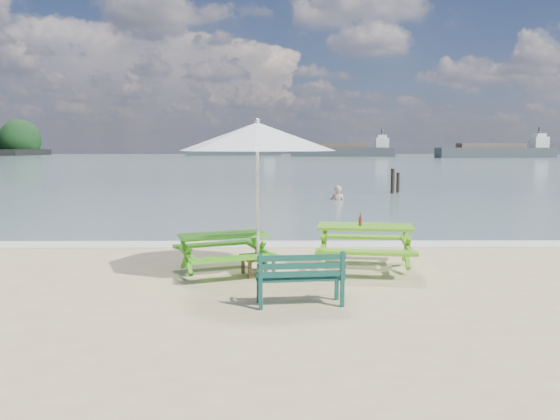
{
  "coord_description": "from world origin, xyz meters",
  "views": [
    {
      "loc": [
        -0.19,
        -8.03,
        2.28
      ],
      "look_at": [
        -0.1,
        3.0,
        1.0
      ],
      "focal_mm": 35.0,
      "sensor_mm": 36.0,
      "label": 1
    }
  ],
  "objects_px": {
    "picnic_table_left": "(223,255)",
    "picnic_table_right": "(365,248)",
    "patio_umbrella": "(257,137)",
    "beer_bottle": "(360,221)",
    "park_bench": "(300,288)",
    "side_table": "(258,265)",
    "swimmer": "(338,206)"
  },
  "relations": [
    {
      "from": "side_table",
      "to": "swimmer",
      "type": "bearing_deg",
      "value": 77.77
    },
    {
      "from": "park_bench",
      "to": "side_table",
      "type": "height_order",
      "value": "park_bench"
    },
    {
      "from": "picnic_table_left",
      "to": "patio_umbrella",
      "type": "bearing_deg",
      "value": -10.38
    },
    {
      "from": "beer_bottle",
      "to": "park_bench",
      "type": "bearing_deg",
      "value": -118.41
    },
    {
      "from": "side_table",
      "to": "patio_umbrella",
      "type": "distance_m",
      "value": 2.27
    },
    {
      "from": "picnic_table_left",
      "to": "beer_bottle",
      "type": "height_order",
      "value": "beer_bottle"
    },
    {
      "from": "picnic_table_left",
      "to": "swimmer",
      "type": "distance_m",
      "value": 14.24
    },
    {
      "from": "patio_umbrella",
      "to": "picnic_table_right",
      "type": "bearing_deg",
      "value": 12.84
    },
    {
      "from": "park_bench",
      "to": "side_table",
      "type": "xyz_separation_m",
      "value": [
        -0.66,
        1.84,
        -0.05
      ]
    },
    {
      "from": "patio_umbrella",
      "to": "beer_bottle",
      "type": "height_order",
      "value": "patio_umbrella"
    },
    {
      "from": "picnic_table_left",
      "to": "side_table",
      "type": "relative_size",
      "value": 3.06
    },
    {
      "from": "picnic_table_right",
      "to": "park_bench",
      "type": "xyz_separation_m",
      "value": [
        -1.32,
        -2.29,
        -0.16
      ]
    },
    {
      "from": "side_table",
      "to": "patio_umbrella",
      "type": "xyz_separation_m",
      "value": [
        -0.0,
        -0.0,
        2.27
      ]
    },
    {
      "from": "patio_umbrella",
      "to": "picnic_table_left",
      "type": "bearing_deg",
      "value": 169.62
    },
    {
      "from": "park_bench",
      "to": "patio_umbrella",
      "type": "relative_size",
      "value": 0.37
    },
    {
      "from": "picnic_table_left",
      "to": "park_bench",
      "type": "bearing_deg",
      "value": -56.55
    },
    {
      "from": "picnic_table_left",
      "to": "patio_umbrella",
      "type": "relative_size",
      "value": 0.61
    },
    {
      "from": "picnic_table_right",
      "to": "swimmer",
      "type": "distance_m",
      "value": 13.47
    },
    {
      "from": "picnic_table_left",
      "to": "picnic_table_right",
      "type": "bearing_deg",
      "value": 7.33
    },
    {
      "from": "park_bench",
      "to": "beer_bottle",
      "type": "bearing_deg",
      "value": 61.59
    },
    {
      "from": "side_table",
      "to": "swimmer",
      "type": "distance_m",
      "value": 14.2
    },
    {
      "from": "picnic_table_right",
      "to": "patio_umbrella",
      "type": "xyz_separation_m",
      "value": [
        -1.98,
        -0.45,
        2.05
      ]
    },
    {
      "from": "picnic_table_right",
      "to": "patio_umbrella",
      "type": "relative_size",
      "value": 0.62
    },
    {
      "from": "picnic_table_right",
      "to": "side_table",
      "type": "bearing_deg",
      "value": -167.16
    },
    {
      "from": "beer_bottle",
      "to": "picnic_table_right",
      "type": "bearing_deg",
      "value": 26.14
    },
    {
      "from": "park_bench",
      "to": "patio_umbrella",
      "type": "height_order",
      "value": "patio_umbrella"
    },
    {
      "from": "beer_bottle",
      "to": "swimmer",
      "type": "distance_m",
      "value": 13.57
    },
    {
      "from": "patio_umbrella",
      "to": "swimmer",
      "type": "distance_m",
      "value": 14.45
    },
    {
      "from": "picnic_table_left",
      "to": "picnic_table_right",
      "type": "xyz_separation_m",
      "value": [
        2.61,
        0.34,
        0.05
      ]
    },
    {
      "from": "park_bench",
      "to": "picnic_table_right",
      "type": "bearing_deg",
      "value": 60.12
    },
    {
      "from": "picnic_table_right",
      "to": "beer_bottle",
      "type": "distance_m",
      "value": 0.52
    },
    {
      "from": "park_bench",
      "to": "swimmer",
      "type": "xyz_separation_m",
      "value": [
        2.34,
        15.71,
        -0.53
      ]
    }
  ]
}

